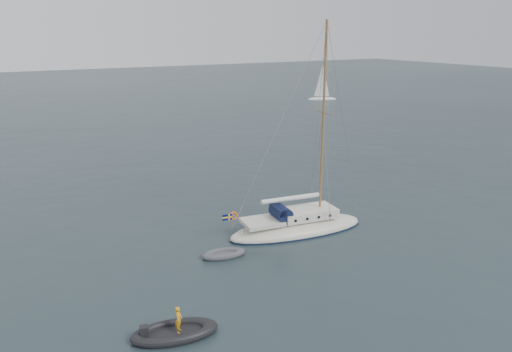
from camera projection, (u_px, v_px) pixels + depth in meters
ground at (245, 240)px, 30.92m from camera, size 300.00×300.00×0.00m
sailboat at (297, 217)px, 31.94m from camera, size 9.65×2.89×13.74m
dinghy at (224, 254)px, 28.64m from camera, size 2.56×1.16×0.37m
rib at (174, 332)px, 21.15m from camera, size 3.75×1.70×1.39m
distant_yacht_b at (322, 83)px, 92.57m from camera, size 5.45×2.91×7.22m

